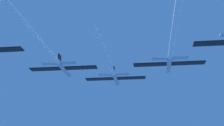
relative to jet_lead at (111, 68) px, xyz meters
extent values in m
cylinder|color=#B2BAC6|center=(0.00, 10.45, -0.03)|extent=(1.22, 11.06, 1.22)
cone|color=#B2BAC6|center=(0.00, 17.19, -0.03)|extent=(1.19, 2.43, 1.19)
ellipsoid|color=black|center=(0.00, 12.88, 0.49)|extent=(0.85, 2.21, 0.61)
cube|color=black|center=(-4.81, 9.89, -0.03)|extent=(8.41, 2.43, 0.27)
cube|color=black|center=(4.81, 9.89, -0.03)|extent=(8.41, 2.43, 0.27)
cube|color=black|center=(0.00, 6.02, 1.46)|extent=(0.32, 1.99, 1.77)
cube|color=#B2BAC6|center=(-2.50, 5.80, -0.03)|extent=(3.78, 1.46, 0.27)
cube|color=#B2BAC6|center=(2.50, 5.80, -0.03)|extent=(3.78, 1.46, 0.27)
cylinder|color=white|center=(0.00, -10.31, -0.03)|extent=(1.09, 30.45, 1.09)
cylinder|color=#B2BAC6|center=(-12.40, -2.95, -0.67)|extent=(1.22, 11.06, 1.22)
cone|color=#B2BAC6|center=(-12.40, 3.80, -0.67)|extent=(1.19, 2.43, 1.19)
ellipsoid|color=black|center=(-12.40, -0.51, -0.16)|extent=(0.85, 2.21, 0.61)
cube|color=black|center=(-17.21, -3.50, -0.67)|extent=(8.41, 2.43, 0.27)
cube|color=black|center=(-7.59, -3.50, -0.67)|extent=(8.41, 2.43, 0.27)
cube|color=black|center=(-12.40, -7.37, 0.82)|extent=(0.32, 1.99, 1.77)
cube|color=#B2BAC6|center=(-14.90, -7.59, -0.67)|extent=(3.78, 1.46, 0.27)
cube|color=#B2BAC6|center=(-9.90, -7.59, -0.67)|extent=(3.78, 1.46, 0.27)
cylinder|color=white|center=(-12.40, -27.09, -0.67)|extent=(1.09, 37.22, 1.09)
cylinder|color=#B2BAC6|center=(15.22, -2.84, -0.53)|extent=(1.22, 11.06, 1.22)
cone|color=#B2BAC6|center=(15.22, 3.91, -0.53)|extent=(1.19, 2.43, 1.19)
ellipsoid|color=black|center=(15.22, -0.40, -0.01)|extent=(0.85, 2.21, 0.61)
cube|color=black|center=(10.41, -3.39, -0.53)|extent=(8.41, 2.43, 0.27)
cube|color=black|center=(20.03, -3.39, -0.53)|extent=(8.41, 2.43, 0.27)
cube|color=black|center=(15.22, -7.26, 0.97)|extent=(0.32, 1.99, 1.77)
cube|color=#B2BAC6|center=(12.72, -7.48, -0.53)|extent=(3.78, 1.46, 0.27)
cube|color=#B2BAC6|center=(17.72, -7.48, -0.53)|extent=(3.78, 1.46, 0.27)
cylinder|color=white|center=(15.22, -25.74, -0.53)|extent=(1.09, 34.76, 1.09)
cone|color=#B2BAC6|center=(-27.07, -10.03, -0.31)|extent=(1.19, 2.43, 1.19)
cube|color=black|center=(-22.25, -17.33, -0.31)|extent=(8.41, 2.43, 0.27)
cube|color=black|center=(23.77, -17.09, -1.00)|extent=(8.41, 2.43, 0.27)
camera|label=1|loc=(9.89, -78.74, -26.12)|focal=49.37mm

